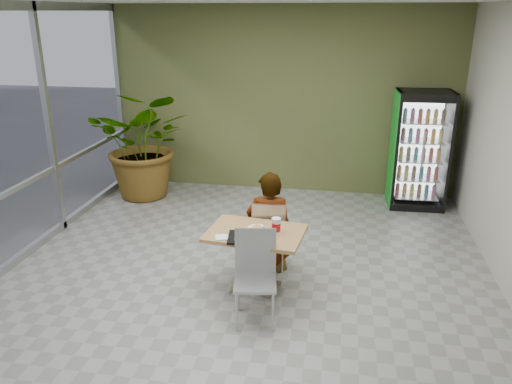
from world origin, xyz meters
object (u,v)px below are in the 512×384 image
cafeteria_tray (250,238)px  chair_near (255,268)px  seated_woman (269,232)px  potted_plant (146,144)px  dining_table (256,248)px  beverage_fridge (419,150)px  soda_cup (276,226)px  chair_far (269,230)px

cafeteria_tray → chair_near: bearing=-69.6°
chair_near → cafeteria_tray: 0.38m
cafeteria_tray → seated_woman: bearing=82.5°
chair_near → potted_plant: (-2.49, 3.33, 0.37)m
dining_table → beverage_fridge: 3.83m
dining_table → seated_woman: seated_woman is taller
seated_woman → beverage_fridge: 3.34m
chair_near → beverage_fridge: size_ratio=0.51×
cafeteria_tray → soda_cup: bearing=35.8°
chair_far → seated_woman: size_ratio=0.58×
chair_near → seated_woman: (-0.01, 1.08, -0.08)m
dining_table → beverage_fridge: (2.15, 3.14, 0.42)m
chair_far → potted_plant: size_ratio=0.49×
chair_far → beverage_fridge: (2.07, 2.62, 0.42)m
chair_far → potted_plant: (-2.48, 2.30, 0.40)m
seated_woman → chair_far: bearing=93.8°
seated_woman → soda_cup: seated_woman is taller
cafeteria_tray → potted_plant: (-2.37, 3.02, 0.17)m
cafeteria_tray → potted_plant: 3.85m
chair_far → soda_cup: 0.63m
chair_far → cafeteria_tray: (-0.11, -0.72, 0.23)m
seated_woman → cafeteria_tray: (-0.10, -0.77, 0.28)m
seated_woman → beverage_fridge: size_ratio=0.83×
chair_near → seated_woman: bearing=82.0°
dining_table → seated_woman: size_ratio=0.72×
chair_far → seated_woman: seated_woman is taller
soda_cup → potted_plant: 3.87m
chair_far → cafeteria_tray: chair_far is taller
chair_near → cafeteria_tray: chair_near is taller
dining_table → soda_cup: soda_cup is taller
dining_table → potted_plant: 3.73m
chair_far → chair_near: bearing=87.0°
cafeteria_tray → potted_plant: bearing=128.2°
dining_table → seated_woman: (0.07, 0.57, -0.05)m
seated_woman → chair_near: bearing=87.3°
chair_far → seated_woman: bearing=-86.2°
cafeteria_tray → beverage_fridge: 3.99m
cafeteria_tray → beverage_fridge: size_ratio=0.25×
dining_table → chair_near: (0.09, -0.51, 0.03)m
soda_cup → chair_near: bearing=-106.4°
potted_plant → seated_woman: bearing=-42.3°
chair_near → soda_cup: 0.59m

